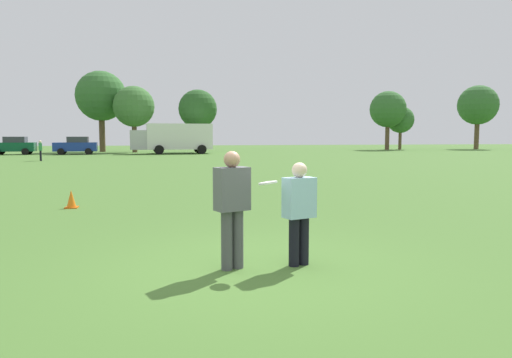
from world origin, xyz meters
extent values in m
plane|color=#47702D|center=(0.00, 0.00, 0.00)|extent=(175.42, 175.42, 0.00)
cylinder|color=#4C4C51|center=(-0.36, -0.01, 0.42)|extent=(0.16, 0.16, 0.85)
cylinder|color=#4C4C51|center=(-0.19, 0.06, 0.42)|extent=(0.16, 0.16, 0.85)
cube|color=#595960|center=(-0.27, 0.03, 1.15)|extent=(0.53, 0.42, 0.61)
sphere|color=tan|center=(-0.27, 0.03, 1.57)|extent=(0.23, 0.23, 0.23)
cylinder|color=black|center=(0.79, 0.06, 0.36)|extent=(0.16, 0.16, 0.71)
cylinder|color=black|center=(0.63, 0.00, 0.36)|extent=(0.16, 0.16, 0.71)
cube|color=#9EC6E5|center=(0.71, 0.03, 1.00)|extent=(0.51, 0.39, 0.59)
sphere|color=beige|center=(0.71, 0.03, 1.40)|extent=(0.22, 0.22, 0.22)
cylinder|color=white|center=(0.24, 0.00, 1.23)|extent=(0.27, 0.27, 0.07)
cube|color=#D8590C|center=(-3.67, 6.39, 0.01)|extent=(0.32, 0.32, 0.03)
cone|color=orange|center=(-3.67, 6.39, 0.26)|extent=(0.24, 0.24, 0.45)
cube|color=#0C4C2D|center=(-16.59, 44.48, 0.78)|extent=(4.33, 2.12, 0.90)
cube|color=#2D333D|center=(-16.35, 44.50, 1.50)|extent=(2.12, 1.79, 0.64)
cylinder|color=black|center=(-17.97, 45.38, 0.33)|extent=(0.67, 0.27, 0.66)
cylinder|color=black|center=(-15.22, 43.58, 0.33)|extent=(0.67, 0.27, 0.66)
cylinder|color=black|center=(-15.37, 45.58, 0.33)|extent=(0.67, 0.27, 0.66)
cube|color=navy|center=(-10.43, 43.75, 0.78)|extent=(4.33, 2.12, 0.90)
cube|color=#2D333D|center=(-10.18, 43.77, 1.50)|extent=(2.12, 1.79, 0.64)
cylinder|color=black|center=(-11.65, 42.65, 0.33)|extent=(0.67, 0.27, 0.66)
cylinder|color=black|center=(-11.80, 44.64, 0.33)|extent=(0.67, 0.27, 0.66)
cylinder|color=black|center=(-9.05, 42.85, 0.33)|extent=(0.67, 0.27, 0.66)
cylinder|color=black|center=(-9.20, 44.84, 0.33)|extent=(0.67, 0.27, 0.66)
cube|color=white|center=(0.10, 43.75, 1.83)|extent=(6.97, 3.01, 2.70)
cube|color=#B2B2B7|center=(-4.09, 43.43, 1.48)|extent=(1.97, 2.43, 2.00)
cylinder|color=black|center=(-2.00, 42.21, 0.48)|extent=(0.98, 0.35, 0.96)
cylinder|color=black|center=(-2.21, 44.95, 0.48)|extent=(0.98, 0.35, 0.96)
cylinder|color=black|center=(2.41, 42.55, 0.48)|extent=(0.98, 0.35, 0.96)
cylinder|color=black|center=(2.20, 45.28, 0.48)|extent=(0.98, 0.35, 0.96)
cylinder|color=black|center=(-10.62, 31.10, 0.40)|extent=(0.15, 0.15, 0.79)
cylinder|color=black|center=(-10.66, 31.26, 0.40)|extent=(0.15, 0.15, 0.79)
cube|color=#338C4C|center=(-10.64, 31.18, 1.07)|extent=(0.34, 0.48, 0.56)
sphere|color=beige|center=(-10.64, 31.18, 1.45)|extent=(0.21, 0.21, 0.21)
cylinder|color=brown|center=(-8.78, 51.42, 2.06)|extent=(0.69, 0.69, 4.11)
sphere|color=#33662D|center=(-8.78, 51.42, 6.61)|extent=(5.88, 5.88, 5.88)
cylinder|color=brown|center=(-4.87, 48.74, 1.64)|extent=(0.55, 0.55, 3.27)
sphere|color=#3D7033|center=(-4.87, 48.74, 5.26)|extent=(4.68, 4.68, 4.68)
cylinder|color=brown|center=(2.39, 48.10, 1.56)|extent=(0.52, 0.52, 3.13)
sphere|color=#285623|center=(2.39, 48.10, 5.03)|extent=(4.47, 4.47, 4.47)
cylinder|color=brown|center=(28.37, 52.41, 1.71)|extent=(0.57, 0.57, 3.43)
sphere|color=#33662D|center=(28.37, 52.41, 5.51)|extent=(4.90, 4.90, 4.90)
cylinder|color=brown|center=(30.83, 53.44, 1.29)|extent=(0.43, 0.43, 2.58)
sphere|color=#33662D|center=(30.83, 53.44, 4.15)|extent=(3.69, 3.69, 3.69)
cylinder|color=brown|center=(42.85, 53.49, 1.97)|extent=(0.66, 0.66, 3.94)
sphere|color=#33662D|center=(42.85, 53.49, 6.33)|extent=(5.62, 5.62, 5.62)
camera|label=1|loc=(-1.16, -6.39, 1.90)|focal=32.43mm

